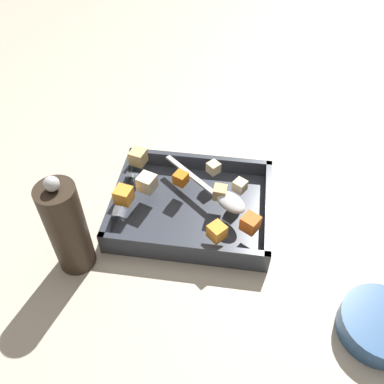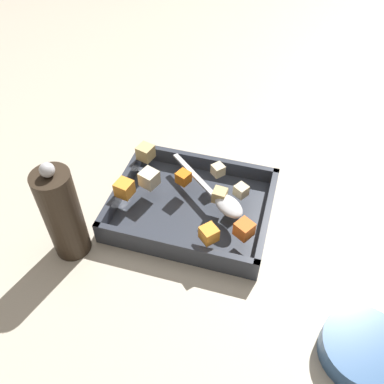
% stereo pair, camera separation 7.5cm
% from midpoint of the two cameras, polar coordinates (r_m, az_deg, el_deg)
% --- Properties ---
extents(ground_plane, '(4.00, 4.00, 0.00)m').
position_cam_midpoint_polar(ground_plane, '(0.82, 2.84, -3.87)').
color(ground_plane, '#BCB29E').
extents(baking_dish, '(0.31, 0.24, 0.05)m').
position_cam_midpoint_polar(baking_dish, '(0.82, 2.64, -2.30)').
color(baking_dish, '#333842').
rests_on(baking_dish, ground_plane).
extents(carrot_chunk_near_left, '(0.04, 0.04, 0.03)m').
position_cam_midpoint_polar(carrot_chunk_near_left, '(0.71, 5.40, -5.99)').
color(carrot_chunk_near_left, orange).
rests_on(carrot_chunk_near_left, baking_dish).
extents(carrot_chunk_mid_right, '(0.04, 0.04, 0.03)m').
position_cam_midpoint_polar(carrot_chunk_mid_right, '(0.79, -6.74, 0.37)').
color(carrot_chunk_mid_right, orange).
rests_on(carrot_chunk_mid_right, baking_dish).
extents(carrot_chunk_corner_ne, '(0.04, 0.04, 0.03)m').
position_cam_midpoint_polar(carrot_chunk_corner_ne, '(0.73, 10.25, -5.28)').
color(carrot_chunk_corner_ne, orange).
rests_on(carrot_chunk_corner_ne, baking_dish).
extents(carrot_chunk_corner_nw, '(0.03, 0.03, 0.02)m').
position_cam_midpoint_polar(carrot_chunk_corner_nw, '(0.81, 1.44, 1.91)').
color(carrot_chunk_corner_nw, orange).
rests_on(carrot_chunk_corner_nw, baking_dish).
extents(potato_chunk_near_spoon, '(0.04, 0.04, 0.03)m').
position_cam_midpoint_polar(potato_chunk_near_spoon, '(0.86, -4.01, 5.42)').
color(potato_chunk_near_spoon, tan).
rests_on(potato_chunk_near_spoon, baking_dish).
extents(potato_chunk_front_center, '(0.03, 0.03, 0.03)m').
position_cam_midpoint_polar(potato_chunk_front_center, '(0.78, 6.66, -0.60)').
color(potato_chunk_front_center, tan).
rests_on(potato_chunk_front_center, baking_dish).
extents(potato_chunk_mid_left, '(0.03, 0.03, 0.02)m').
position_cam_midpoint_polar(potato_chunk_mid_left, '(0.83, 6.24, 2.96)').
color(potato_chunk_mid_left, beige).
rests_on(potato_chunk_mid_left, baking_dish).
extents(potato_chunk_corner_se, '(0.03, 0.03, 0.02)m').
position_cam_midpoint_polar(potato_chunk_corner_se, '(0.79, 9.57, 0.06)').
color(potato_chunk_corner_se, beige).
rests_on(potato_chunk_corner_se, baking_dish).
extents(potato_chunk_far_right, '(0.04, 0.04, 0.03)m').
position_cam_midpoint_polar(potato_chunk_far_right, '(0.80, -3.34, 1.77)').
color(potato_chunk_far_right, beige).
rests_on(potato_chunk_far_right, baking_dish).
extents(serving_spoon, '(0.18, 0.16, 0.02)m').
position_cam_midpoint_polar(serving_spoon, '(0.77, 7.25, -1.72)').
color(serving_spoon, silver).
rests_on(serving_spoon, baking_dish).
extents(pepper_mill, '(0.06, 0.06, 0.21)m').
position_cam_midpoint_polar(pepper_mill, '(0.72, -14.80, -3.15)').
color(pepper_mill, '#2D2319').
rests_on(pepper_mill, ground_plane).
extents(small_prep_bowl, '(0.13, 0.13, 0.04)m').
position_cam_midpoint_polar(small_prep_bowl, '(0.72, 25.68, -19.36)').
color(small_prep_bowl, '#33598C').
rests_on(small_prep_bowl, ground_plane).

